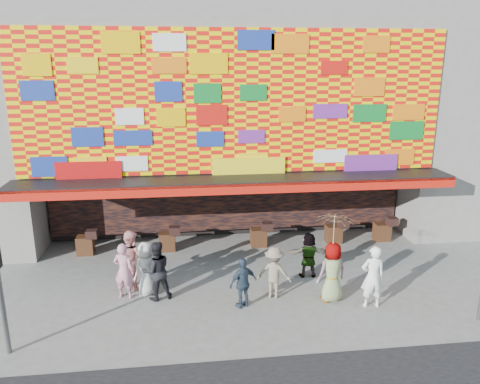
{
  "coord_description": "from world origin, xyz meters",
  "views": [
    {
      "loc": [
        -1.8,
        -12.14,
        6.89
      ],
      "look_at": [
        -0.04,
        2.0,
        2.93
      ],
      "focal_mm": 35.0,
      "sensor_mm": 36.0,
      "label": 1
    }
  ],
  "objects_px": {
    "ped_f": "(308,255)",
    "ped_i": "(131,259)",
    "ped_d": "(274,272)",
    "ped_e": "(243,283)",
    "ped_b": "(124,271)",
    "ped_a": "(146,269)",
    "ped_g": "(332,272)",
    "ped_h": "(373,277)",
    "parasol": "(335,231)",
    "ped_c": "(156,271)"
  },
  "relations": [
    {
      "from": "ped_f",
      "to": "ped_i",
      "type": "xyz_separation_m",
      "value": [
        -5.73,
        -0.01,
        0.17
      ]
    },
    {
      "from": "ped_d",
      "to": "ped_i",
      "type": "bearing_deg",
      "value": 4.11
    },
    {
      "from": "ped_e",
      "to": "ped_b",
      "type": "bearing_deg",
      "value": -42.0
    },
    {
      "from": "ped_a",
      "to": "ped_g",
      "type": "relative_size",
      "value": 0.93
    },
    {
      "from": "ped_a",
      "to": "ped_e",
      "type": "distance_m",
      "value": 3.03
    },
    {
      "from": "ped_b",
      "to": "ped_i",
      "type": "xyz_separation_m",
      "value": [
        0.14,
        0.71,
        0.06
      ]
    },
    {
      "from": "ped_h",
      "to": "parasol",
      "type": "height_order",
      "value": "parasol"
    },
    {
      "from": "ped_c",
      "to": "ped_h",
      "type": "height_order",
      "value": "ped_h"
    },
    {
      "from": "ped_a",
      "to": "ped_d",
      "type": "xyz_separation_m",
      "value": [
        3.82,
        -0.62,
        -0.05
      ]
    },
    {
      "from": "ped_d",
      "to": "ped_e",
      "type": "height_order",
      "value": "ped_d"
    },
    {
      "from": "ped_i",
      "to": "parasol",
      "type": "xyz_separation_m",
      "value": [
        5.99,
        -1.67,
        1.27
      ]
    },
    {
      "from": "ped_c",
      "to": "ped_d",
      "type": "bearing_deg",
      "value": 158.43
    },
    {
      "from": "ped_e",
      "to": "ped_i",
      "type": "bearing_deg",
      "value": -53.15
    },
    {
      "from": "ped_a",
      "to": "ped_i",
      "type": "height_order",
      "value": "ped_i"
    },
    {
      "from": "ped_d",
      "to": "ped_g",
      "type": "height_order",
      "value": "ped_g"
    },
    {
      "from": "ped_a",
      "to": "ped_i",
      "type": "relative_size",
      "value": 0.91
    },
    {
      "from": "ped_a",
      "to": "ped_f",
      "type": "distance_m",
      "value": 5.26
    },
    {
      "from": "ped_f",
      "to": "ped_i",
      "type": "bearing_deg",
      "value": 4.24
    },
    {
      "from": "ped_g",
      "to": "ped_h",
      "type": "bearing_deg",
      "value": 142.55
    },
    {
      "from": "ped_c",
      "to": "ped_e",
      "type": "xyz_separation_m",
      "value": [
        2.5,
        -0.81,
        -0.15
      ]
    },
    {
      "from": "ped_e",
      "to": "ped_g",
      "type": "bearing_deg",
      "value": 155.74
    },
    {
      "from": "ped_c",
      "to": "ped_f",
      "type": "relative_size",
      "value": 1.2
    },
    {
      "from": "ped_d",
      "to": "parasol",
      "type": "bearing_deg",
      "value": -174.37
    },
    {
      "from": "ped_e",
      "to": "ped_f",
      "type": "xyz_separation_m",
      "value": [
        2.4,
        1.74,
        -0.0
      ]
    },
    {
      "from": "ped_e",
      "to": "ped_f",
      "type": "distance_m",
      "value": 2.97
    },
    {
      "from": "ped_e",
      "to": "parasol",
      "type": "xyz_separation_m",
      "value": [
        2.66,
        0.06,
        1.44
      ]
    },
    {
      "from": "ped_e",
      "to": "parasol",
      "type": "distance_m",
      "value": 3.02
    },
    {
      "from": "ped_g",
      "to": "ped_i",
      "type": "bearing_deg",
      "value": -28.13
    },
    {
      "from": "ped_f",
      "to": "ped_c",
      "type": "bearing_deg",
      "value": 14.93
    },
    {
      "from": "parasol",
      "to": "ped_b",
      "type": "bearing_deg",
      "value": 171.1
    },
    {
      "from": "ped_h",
      "to": "parasol",
      "type": "distance_m",
      "value": 1.71
    },
    {
      "from": "ped_i",
      "to": "ped_f",
      "type": "bearing_deg",
      "value": -139.15
    },
    {
      "from": "ped_b",
      "to": "ped_e",
      "type": "height_order",
      "value": "ped_b"
    },
    {
      "from": "ped_f",
      "to": "ped_h",
      "type": "distance_m",
      "value": 2.54
    },
    {
      "from": "ped_b",
      "to": "ped_f",
      "type": "distance_m",
      "value": 5.92
    },
    {
      "from": "ped_a",
      "to": "ped_d",
      "type": "distance_m",
      "value": 3.87
    },
    {
      "from": "ped_b",
      "to": "parasol",
      "type": "relative_size",
      "value": 0.89
    },
    {
      "from": "ped_d",
      "to": "ped_h",
      "type": "bearing_deg",
      "value": -178.57
    },
    {
      "from": "ped_a",
      "to": "ped_b",
      "type": "xyz_separation_m",
      "value": [
        -0.66,
        -0.09,
        0.02
      ]
    },
    {
      "from": "ped_a",
      "to": "parasol",
      "type": "xyz_separation_m",
      "value": [
        5.48,
        -1.05,
        1.35
      ]
    },
    {
      "from": "ped_b",
      "to": "ped_i",
      "type": "relative_size",
      "value": 0.93
    },
    {
      "from": "ped_e",
      "to": "parasol",
      "type": "relative_size",
      "value": 0.78
    },
    {
      "from": "ped_e",
      "to": "ped_h",
      "type": "distance_m",
      "value": 3.74
    },
    {
      "from": "ped_e",
      "to": "ped_i",
      "type": "xyz_separation_m",
      "value": [
        -3.33,
        1.74,
        0.17
      ]
    },
    {
      "from": "ped_a",
      "to": "ped_i",
      "type": "bearing_deg",
      "value": -90.01
    },
    {
      "from": "ped_i",
      "to": "ped_e",
      "type": "bearing_deg",
      "value": -166.79
    },
    {
      "from": "ped_e",
      "to": "ped_c",
      "type": "bearing_deg",
      "value": -43.58
    },
    {
      "from": "ped_b",
      "to": "ped_h",
      "type": "xyz_separation_m",
      "value": [
        7.18,
        -1.45,
        0.07
      ]
    },
    {
      "from": "ped_b",
      "to": "ped_c",
      "type": "distance_m",
      "value": 0.99
    },
    {
      "from": "ped_b",
      "to": "ped_c",
      "type": "xyz_separation_m",
      "value": [
        0.97,
        -0.21,
        0.04
      ]
    }
  ]
}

